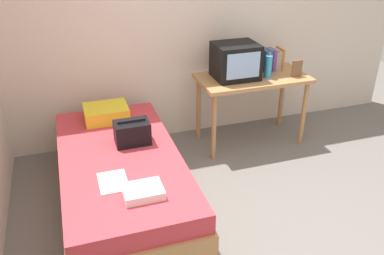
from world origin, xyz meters
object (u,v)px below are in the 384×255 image
remote_dark (154,190)px  bed (122,180)px  tv (236,61)px  magazine (113,182)px  pillow (106,113)px  handbag (132,133)px  book_row (272,60)px  folded_towel (143,192)px  water_bottle (268,67)px  desk (252,85)px  picture_frame (297,69)px

remote_dark → bed: bearing=104.7°
tv → magazine: tv is taller
tv → remote_dark: 1.84m
remote_dark → tv: bearing=48.1°
pillow → handbag: 0.56m
book_row → folded_towel: (-1.75, -1.44, -0.34)m
book_row → water_bottle: bearing=-126.3°
book_row → pillow: book_row is taller
desk → book_row: (0.28, 0.13, 0.21)m
water_bottle → folded_towel: (-1.60, -1.24, -0.35)m
folded_towel → book_row: bearing=39.6°
magazine → remote_dark: remote_dark is taller
book_row → folded_towel: bearing=-140.4°
magazine → folded_towel: bearing=-51.5°
picture_frame → handbag: (-1.83, -0.40, -0.25)m
pillow → bed: bearing=-89.3°
picture_frame → magazine: (-2.08, -0.94, -0.35)m
book_row → remote_dark: (-1.67, -1.43, -0.37)m
desk → water_bottle: 0.26m
bed → pillow: 0.77m
picture_frame → remote_dark: picture_frame is taller
water_bottle → remote_dark: bearing=-141.1°
handbag → magazine: (-0.25, -0.54, -0.10)m
picture_frame → folded_towel: bearing=-148.3°
water_bottle → bed: bearing=-159.2°
bed → picture_frame: size_ratio=11.19×
magazine → remote_dark: size_ratio=1.86×
bed → picture_frame: picture_frame is taller
handbag → remote_dark: bearing=-89.3°
pillow → magazine: 1.09m
water_bottle → folded_towel: bearing=-142.2°
desk → folded_towel: size_ratio=4.14×
desk → picture_frame: bearing=-19.1°
picture_frame → handbag: 1.89m
bed → handbag: bearing=48.6°
pillow → remote_dark: pillow is taller
handbag → folded_towel: size_ratio=1.07×
handbag → folded_towel: (-0.07, -0.77, -0.07)m
magazine → folded_towel: 0.29m
tv → bed: bearing=-151.3°
tv → picture_frame: tv is taller
bed → handbag: 0.42m
picture_frame → magazine: picture_frame is taller
picture_frame → pillow: bearing=176.0°
bed → handbag: (0.15, 0.17, 0.36)m
tv → water_bottle: 0.35m
bed → desk: bearing=24.8°
tv → folded_towel: bearing=-133.5°
pillow → desk: bearing=0.4°
pillow → tv: bearing=1.6°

